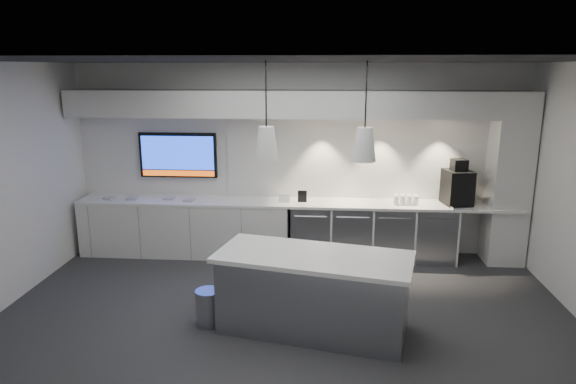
# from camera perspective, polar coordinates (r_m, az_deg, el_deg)

# --- Properties ---
(floor) EXTENTS (7.00, 7.00, 0.00)m
(floor) POSITION_cam_1_polar(r_m,az_deg,el_deg) (6.27, -0.48, -14.18)
(floor) COLOR #313134
(floor) RESTS_ON ground
(ceiling) EXTENTS (7.00, 7.00, 0.00)m
(ceiling) POSITION_cam_1_polar(r_m,az_deg,el_deg) (5.54, -0.54, 14.40)
(ceiling) COLOR black
(ceiling) RESTS_ON wall_back
(wall_back) EXTENTS (7.00, 0.00, 7.00)m
(wall_back) POSITION_cam_1_polar(r_m,az_deg,el_deg) (8.16, 0.95, 3.60)
(wall_back) COLOR white
(wall_back) RESTS_ON floor
(wall_front) EXTENTS (7.00, 0.00, 7.00)m
(wall_front) POSITION_cam_1_polar(r_m,az_deg,el_deg) (3.38, -4.11, -11.45)
(wall_front) COLOR white
(wall_front) RESTS_ON floor
(back_counter) EXTENTS (6.80, 0.65, 0.04)m
(back_counter) POSITION_cam_1_polar(r_m,az_deg,el_deg) (7.98, 0.80, -1.20)
(back_counter) COLOR white
(back_counter) RESTS_ON left_base_cabinets
(left_base_cabinets) EXTENTS (3.30, 0.63, 0.86)m
(left_base_cabinets) POSITION_cam_1_polar(r_m,az_deg,el_deg) (8.39, -11.26, -3.91)
(left_base_cabinets) COLOR white
(left_base_cabinets) RESTS_ON floor
(fridge_unit_a) EXTENTS (0.60, 0.61, 0.85)m
(fridge_unit_a) POSITION_cam_1_polar(r_m,az_deg,el_deg) (8.10, 2.56, -4.34)
(fridge_unit_a) COLOR #929499
(fridge_unit_a) RESTS_ON floor
(fridge_unit_b) EXTENTS (0.60, 0.61, 0.85)m
(fridge_unit_b) POSITION_cam_1_polar(r_m,az_deg,el_deg) (8.11, 7.03, -4.42)
(fridge_unit_b) COLOR #929499
(fridge_unit_b) RESTS_ON floor
(fridge_unit_c) EXTENTS (0.60, 0.61, 0.85)m
(fridge_unit_c) POSITION_cam_1_polar(r_m,az_deg,el_deg) (8.16, 11.46, -4.46)
(fridge_unit_c) COLOR #929499
(fridge_unit_c) RESTS_ON floor
(fridge_unit_d) EXTENTS (0.60, 0.61, 0.85)m
(fridge_unit_d) POSITION_cam_1_polar(r_m,az_deg,el_deg) (8.27, 15.81, -4.48)
(fridge_unit_d) COLOR #929499
(fridge_unit_d) RESTS_ON floor
(backsplash) EXTENTS (4.60, 0.03, 1.30)m
(backsplash) POSITION_cam_1_polar(r_m,az_deg,el_deg) (8.15, 9.41, 3.76)
(backsplash) COLOR white
(backsplash) RESTS_ON wall_back
(soffit) EXTENTS (6.90, 0.60, 0.40)m
(soffit) POSITION_cam_1_polar(r_m,az_deg,el_deg) (7.75, 0.85, 9.77)
(soffit) COLOR white
(soffit) RESTS_ON wall_back
(column) EXTENTS (0.55, 0.55, 2.60)m
(column) POSITION_cam_1_polar(r_m,az_deg,el_deg) (8.35, 23.31, 1.31)
(column) COLOR white
(column) RESTS_ON floor
(wall_tv) EXTENTS (1.25, 0.07, 0.72)m
(wall_tv) POSITION_cam_1_polar(r_m,az_deg,el_deg) (8.43, -12.11, 4.03)
(wall_tv) COLOR black
(wall_tv) RESTS_ON wall_back
(island) EXTENTS (2.31, 1.37, 0.91)m
(island) POSITION_cam_1_polar(r_m,az_deg,el_deg) (5.89, 2.82, -11.10)
(island) COLOR #929499
(island) RESTS_ON floor
(bin) EXTENTS (0.31, 0.31, 0.42)m
(bin) POSITION_cam_1_polar(r_m,az_deg,el_deg) (6.19, -8.82, -12.54)
(bin) COLOR #929499
(bin) RESTS_ON floor
(coffee_machine) EXTENTS (0.45, 0.60, 0.69)m
(coffee_machine) POSITION_cam_1_polar(r_m,az_deg,el_deg) (8.17, 18.32, 0.64)
(coffee_machine) COLOR black
(coffee_machine) RESTS_ON back_counter
(sign_black) EXTENTS (0.14, 0.03, 0.18)m
(sign_black) POSITION_cam_1_polar(r_m,az_deg,el_deg) (7.93, 1.60, -0.48)
(sign_black) COLOR black
(sign_black) RESTS_ON back_counter
(sign_white) EXTENTS (0.18, 0.02, 0.14)m
(sign_white) POSITION_cam_1_polar(r_m,az_deg,el_deg) (7.90, -0.42, -0.67)
(sign_white) COLOR white
(sign_white) RESTS_ON back_counter
(cup_cluster) EXTENTS (0.36, 0.17, 0.14)m
(cup_cluster) POSITION_cam_1_polar(r_m,az_deg,el_deg) (7.99, 12.95, -0.84)
(cup_cluster) COLOR white
(cup_cluster) RESTS_ON back_counter
(tray_a) EXTENTS (0.20, 0.20, 0.02)m
(tray_a) POSITION_cam_1_polar(r_m,az_deg,el_deg) (8.60, -19.20, -0.65)
(tray_a) COLOR #ADADAD
(tray_a) RESTS_ON back_counter
(tray_b) EXTENTS (0.18, 0.18, 0.02)m
(tray_b) POSITION_cam_1_polar(r_m,az_deg,el_deg) (8.45, -16.96, -0.72)
(tray_b) COLOR #ADADAD
(tray_b) RESTS_ON back_counter
(tray_c) EXTENTS (0.17, 0.17, 0.02)m
(tray_c) POSITION_cam_1_polar(r_m,az_deg,el_deg) (8.32, -13.08, -0.70)
(tray_c) COLOR #ADADAD
(tray_c) RESTS_ON back_counter
(tray_d) EXTENTS (0.17, 0.17, 0.02)m
(tray_d) POSITION_cam_1_polar(r_m,az_deg,el_deg) (8.15, -10.92, -0.89)
(tray_d) COLOR #ADADAD
(tray_d) RESTS_ON back_counter
(pendant_left) EXTENTS (0.25, 0.25, 1.06)m
(pendant_left) POSITION_cam_1_polar(r_m,az_deg,el_deg) (5.44, -2.41, 5.47)
(pendant_left) COLOR white
(pendant_left) RESTS_ON ceiling
(pendant_right) EXTENTS (0.25, 0.25, 1.06)m
(pendant_right) POSITION_cam_1_polar(r_m,az_deg,el_deg) (5.42, 8.49, 5.30)
(pendant_right) COLOR white
(pendant_right) RESTS_ON ceiling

